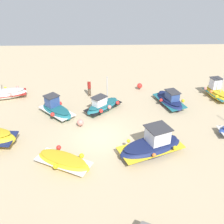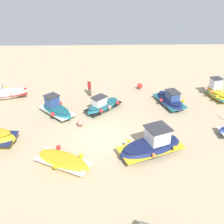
% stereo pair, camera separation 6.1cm
% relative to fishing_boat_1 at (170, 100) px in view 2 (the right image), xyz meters
% --- Properties ---
extents(ground_plane, '(52.95, 52.95, 0.00)m').
position_rel_fishing_boat_1_xyz_m(ground_plane, '(6.24, 5.06, -0.50)').
color(ground_plane, tan).
extents(fishing_boat_1, '(2.58, 4.10, 1.57)m').
position_rel_fishing_boat_1_xyz_m(fishing_boat_1, '(0.00, 0.00, 0.00)').
color(fishing_boat_1, navy).
rests_on(fishing_boat_1, ground_plane).
extents(fishing_boat_2, '(4.30, 2.66, 3.76)m').
position_rel_fishing_boat_1_xyz_m(fishing_boat_2, '(15.49, -1.91, -0.06)').
color(fishing_boat_2, white).
rests_on(fishing_boat_2, ground_plane).
extents(fishing_boat_3, '(3.49, 3.48, 3.03)m').
position_rel_fishing_boat_1_xyz_m(fishing_boat_3, '(6.11, 0.93, 0.00)').
color(fishing_boat_3, '#1E6670').
rests_on(fishing_boat_3, ground_plane).
extents(fishing_boat_5, '(4.89, 3.40, 1.99)m').
position_rel_fishing_boat_1_xyz_m(fishing_boat_5, '(2.80, 7.02, 0.14)').
color(fishing_boat_5, navy).
rests_on(fishing_boat_5, ground_plane).
extents(fishing_boat_6, '(3.51, 3.54, 1.68)m').
position_rel_fishing_boat_1_xyz_m(fishing_boat_6, '(10.08, 1.55, 0.03)').
color(fishing_boat_6, '#1E6670').
rests_on(fishing_boat_6, ground_plane).
extents(fishing_boat_7, '(3.93, 2.87, 0.84)m').
position_rel_fishing_boat_1_xyz_m(fishing_boat_7, '(8.58, 8.18, -0.09)').
color(fishing_boat_7, gold).
rests_on(fishing_boat_7, ground_plane).
extents(fishing_boat_8, '(1.97, 3.50, 3.37)m').
position_rel_fishing_boat_1_xyz_m(fishing_boat_8, '(-4.84, -1.33, 0.11)').
color(fishing_boat_8, gold).
rests_on(fishing_boat_8, ground_plane).
extents(person_walking, '(0.32, 0.32, 1.69)m').
position_rel_fishing_boat_1_xyz_m(person_walking, '(7.41, -2.10, 0.48)').
color(person_walking, brown).
rests_on(person_walking, ground_plane).
extents(mooring_buoy_0, '(0.52, 0.52, 0.66)m').
position_rel_fishing_boat_1_xyz_m(mooring_buoy_0, '(7.87, 3.54, -0.10)').
color(mooring_buoy_0, '#3F3F42').
rests_on(mooring_buoy_0, ground_plane).
extents(mooring_buoy_1, '(0.54, 0.54, 0.69)m').
position_rel_fishing_boat_1_xyz_m(mooring_buoy_1, '(2.32, -3.47, -0.08)').
color(mooring_buoy_1, '#3F3F42').
rests_on(mooring_buoy_1, ground_plane).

